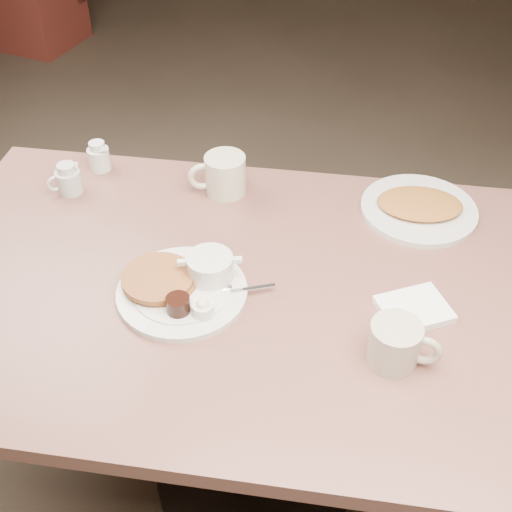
# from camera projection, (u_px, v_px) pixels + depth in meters

# --- Properties ---
(diner_table) EXTENTS (1.50, 0.90, 0.75)m
(diner_table) POSITION_uv_depth(u_px,v_px,m) (255.00, 339.00, 1.51)
(diner_table) COLOR #84564C
(diner_table) RESTS_ON ground
(main_plate) EXTENTS (0.36, 0.33, 0.07)m
(main_plate) POSITION_uv_depth(u_px,v_px,m) (184.00, 284.00, 1.37)
(main_plate) COLOR silver
(main_plate) RESTS_ON diner_table
(coffee_mug_near) EXTENTS (0.14, 0.11, 0.09)m
(coffee_mug_near) POSITION_uv_depth(u_px,v_px,m) (396.00, 344.00, 1.21)
(coffee_mug_near) COLOR #B9B29C
(coffee_mug_near) RESTS_ON diner_table
(napkin) EXTENTS (0.17, 0.16, 0.02)m
(napkin) POSITION_uv_depth(u_px,v_px,m) (414.00, 309.00, 1.33)
(napkin) COLOR white
(napkin) RESTS_ON diner_table
(coffee_mug_far) EXTENTS (0.16, 0.13, 0.10)m
(coffee_mug_far) POSITION_uv_depth(u_px,v_px,m) (224.00, 175.00, 1.62)
(coffee_mug_far) COLOR beige
(coffee_mug_far) RESTS_ON diner_table
(creamer_left) EXTENTS (0.09, 0.08, 0.08)m
(creamer_left) POSITION_uv_depth(u_px,v_px,m) (68.00, 180.00, 1.63)
(creamer_left) COLOR beige
(creamer_left) RESTS_ON diner_table
(creamer_right) EXTENTS (0.07, 0.07, 0.08)m
(creamer_right) POSITION_uv_depth(u_px,v_px,m) (99.00, 157.00, 1.71)
(creamer_right) COLOR silver
(creamer_right) RESTS_ON diner_table
(hash_plate) EXTENTS (0.30, 0.30, 0.04)m
(hash_plate) POSITION_uv_depth(u_px,v_px,m) (419.00, 208.00, 1.58)
(hash_plate) COLOR silver
(hash_plate) RESTS_ON diner_table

